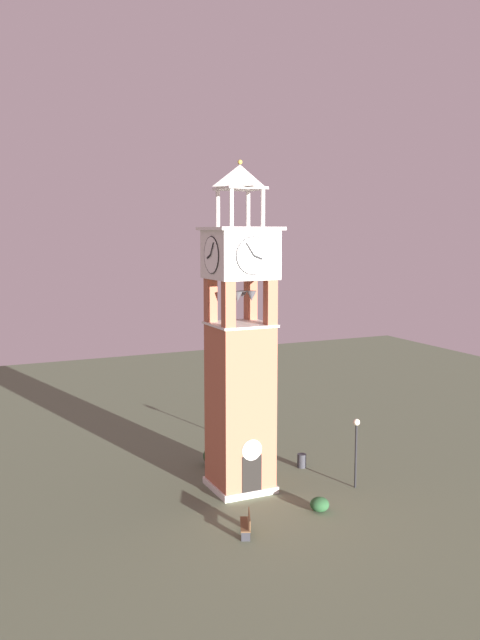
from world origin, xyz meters
The scene contains 7 objects.
ground centered at (0.00, 0.00, 0.00)m, with size 80.00×80.00×0.00m, color #5B664C.
clock_tower centered at (0.00, 0.00, 7.10)m, with size 3.49×3.49×17.23m.
park_bench centered at (-2.01, -5.09, 0.48)m, with size 1.04×1.64×0.95m.
lamp_post centered at (5.66, -2.51, 2.63)m, with size 0.36×0.36×3.79m.
trash_bin centered at (4.59, 1.36, 0.40)m, with size 0.52×0.52×0.80m, color #2D2D33.
shrub_near_entry centered at (2.29, -4.37, 0.36)m, with size 0.94×0.94×0.71m, color #234C28.
shrub_left_of_tower centered at (0.02, 3.95, 0.54)m, with size 1.07×1.07×1.07m, color #234C28.
Camera 1 is at (-14.30, -31.01, 13.62)m, focal length 37.35 mm.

